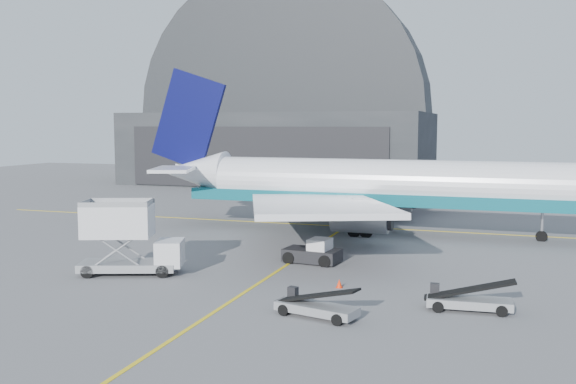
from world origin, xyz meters
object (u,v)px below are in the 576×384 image
(airliner, at_px, (367,185))
(pushback_tug, at_px, (314,253))
(catering_truck, at_px, (127,239))
(belt_loader_a, at_px, (316,306))
(belt_loader_b, at_px, (468,301))

(airliner, xyz_separation_m, pushback_tug, (-0.91, -14.57, -3.73))
(catering_truck, relative_size, pushback_tug, 1.72)
(catering_truck, height_order, belt_loader_a, catering_truck)
(catering_truck, bearing_deg, pushback_tug, 14.72)
(catering_truck, distance_m, pushback_tug, 13.29)
(catering_truck, bearing_deg, belt_loader_b, -23.72)
(pushback_tug, height_order, belt_loader_a, pushback_tug)
(airliner, xyz_separation_m, belt_loader_a, (2.91, -27.30, -3.88))
(airliner, relative_size, belt_loader_b, 9.33)
(airliner, height_order, belt_loader_b, airliner)
(airliner, bearing_deg, belt_loader_b, -66.18)
(catering_truck, distance_m, belt_loader_a, 15.75)
(airliner, distance_m, pushback_tug, 15.07)
(pushback_tug, distance_m, belt_loader_b, 14.50)
(belt_loader_b, bearing_deg, belt_loader_a, -158.63)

